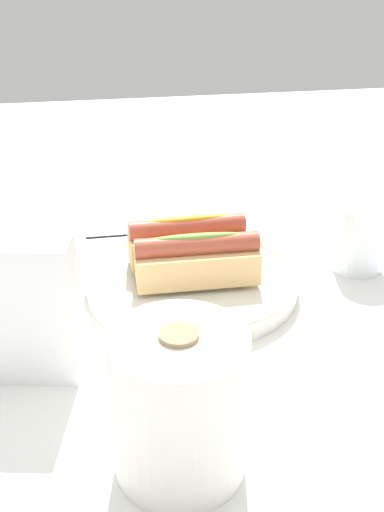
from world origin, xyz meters
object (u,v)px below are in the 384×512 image
(water_glass, at_px, (359,242))
(paper_towel_roll, at_px, (180,404))
(serving_bowl, at_px, (192,279))
(hotdog_front, at_px, (187,241))
(napkin_box, at_px, (21,311))
(hotdog_back, at_px, (197,260))
(chopstick_near, at_px, (157,232))

(water_glass, height_order, paper_towel_roll, paper_towel_roll)
(serving_bowl, xyz_separation_m, hotdog_front, (0.00, -0.03, 0.04))
(serving_bowl, bearing_deg, napkin_box, 34.38)
(hotdog_back, distance_m, napkin_box, 0.23)
(serving_bowl, relative_size, paper_towel_roll, 2.04)
(water_glass, xyz_separation_m, chopstick_near, (0.25, -0.17, -0.04))
(serving_bowl, distance_m, paper_towel_roll, 0.30)
(hotdog_front, relative_size, napkin_box, 1.00)
(paper_towel_roll, relative_size, chopstick_near, 0.61)
(hotdog_front, xyz_separation_m, hotdog_back, (-0.00, 0.05, 0.00))
(serving_bowl, distance_m, napkin_box, 0.25)
(hotdog_front, distance_m, chopstick_near, 0.16)
(hotdog_front, bearing_deg, paper_towel_roll, 78.16)
(water_glass, relative_size, napkin_box, 0.60)
(water_glass, distance_m, napkin_box, 0.46)
(hotdog_back, bearing_deg, napkin_box, 28.51)
(paper_towel_roll, bearing_deg, hotdog_front, -101.84)
(napkin_box, xyz_separation_m, chopstick_near, (-0.18, -0.32, -0.07))
(hotdog_front, bearing_deg, hotdog_back, 91.54)
(hotdog_front, distance_m, water_glass, 0.24)
(hotdog_back, relative_size, paper_towel_roll, 1.13)
(hotdog_front, relative_size, chopstick_near, 0.68)
(hotdog_back, xyz_separation_m, water_glass, (-0.23, -0.04, -0.02))
(hotdog_back, distance_m, chopstick_near, 0.22)
(napkin_box, height_order, chopstick_near, napkin_box)
(hotdog_front, height_order, water_glass, hotdog_front)
(water_glass, bearing_deg, chopstick_near, -33.37)
(hotdog_back, bearing_deg, paper_towel_roll, 75.44)
(serving_bowl, xyz_separation_m, paper_towel_roll, (0.07, 0.29, 0.05))
(hotdog_front, relative_size, water_glass, 1.67)
(serving_bowl, distance_m, hotdog_front, 0.05)
(paper_towel_roll, distance_m, chopstick_near, 0.48)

